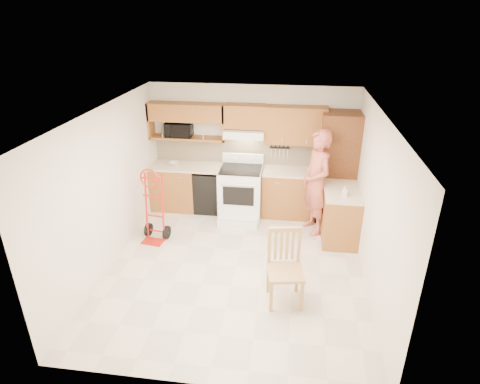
% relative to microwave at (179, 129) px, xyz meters
% --- Properties ---
extents(floor, '(4.00, 4.50, 0.02)m').
position_rel_microwave_xyz_m(floor, '(1.42, -2.08, -1.64)').
color(floor, beige).
rests_on(floor, ground).
extents(ceiling, '(4.00, 4.50, 0.02)m').
position_rel_microwave_xyz_m(ceiling, '(1.42, -2.08, 0.88)').
color(ceiling, white).
rests_on(ceiling, ground).
extents(wall_back, '(4.00, 0.02, 2.50)m').
position_rel_microwave_xyz_m(wall_back, '(1.42, 0.17, -0.38)').
color(wall_back, silver).
rests_on(wall_back, ground).
extents(wall_front, '(4.00, 0.02, 2.50)m').
position_rel_microwave_xyz_m(wall_front, '(1.42, -4.34, -0.38)').
color(wall_front, silver).
rests_on(wall_front, ground).
extents(wall_left, '(0.02, 4.50, 2.50)m').
position_rel_microwave_xyz_m(wall_left, '(-0.59, -2.08, -0.38)').
color(wall_left, silver).
rests_on(wall_left, ground).
extents(wall_right, '(0.02, 4.50, 2.50)m').
position_rel_microwave_xyz_m(wall_right, '(3.43, -2.08, -0.38)').
color(wall_right, silver).
rests_on(wall_right, ground).
extents(backsplash, '(3.92, 0.03, 0.55)m').
position_rel_microwave_xyz_m(backsplash, '(1.42, 0.15, -0.43)').
color(backsplash, beige).
rests_on(backsplash, wall_back).
extents(lower_cab_left, '(0.90, 0.60, 0.90)m').
position_rel_microwave_xyz_m(lower_cab_left, '(-0.13, -0.14, -1.18)').
color(lower_cab_left, brown).
rests_on(lower_cab_left, ground).
extents(dishwasher, '(0.60, 0.60, 0.85)m').
position_rel_microwave_xyz_m(dishwasher, '(0.62, -0.14, -1.21)').
color(dishwasher, black).
rests_on(dishwasher, ground).
extents(lower_cab_right, '(1.14, 0.60, 0.90)m').
position_rel_microwave_xyz_m(lower_cab_right, '(2.25, -0.14, -1.18)').
color(lower_cab_right, brown).
rests_on(lower_cab_right, ground).
extents(countertop_left, '(1.50, 0.63, 0.04)m').
position_rel_microwave_xyz_m(countertop_left, '(0.17, -0.13, -0.71)').
color(countertop_left, beige).
rests_on(countertop_left, lower_cab_left).
extents(countertop_right, '(1.14, 0.63, 0.04)m').
position_rel_microwave_xyz_m(countertop_right, '(2.25, -0.13, -0.71)').
color(countertop_right, beige).
rests_on(countertop_right, lower_cab_right).
extents(cab_return_right, '(0.60, 1.00, 0.90)m').
position_rel_microwave_xyz_m(cab_return_right, '(3.12, -0.94, -1.18)').
color(cab_return_right, brown).
rests_on(cab_return_right, ground).
extents(countertop_return, '(0.63, 1.00, 0.04)m').
position_rel_microwave_xyz_m(countertop_return, '(3.12, -0.94, -0.71)').
color(countertop_return, beige).
rests_on(countertop_return, cab_return_right).
extents(pantry_tall, '(0.70, 0.60, 2.10)m').
position_rel_microwave_xyz_m(pantry_tall, '(3.07, -0.14, -0.58)').
color(pantry_tall, brown).
rests_on(pantry_tall, ground).
extents(upper_cab_left, '(1.50, 0.33, 0.34)m').
position_rel_microwave_xyz_m(upper_cab_left, '(0.17, 0.00, 0.35)').
color(upper_cab_left, brown).
rests_on(upper_cab_left, wall_back).
extents(upper_shelf_mw, '(1.50, 0.33, 0.04)m').
position_rel_microwave_xyz_m(upper_shelf_mw, '(0.17, 0.00, -0.16)').
color(upper_shelf_mw, brown).
rests_on(upper_shelf_mw, wall_back).
extents(upper_cab_center, '(0.76, 0.33, 0.44)m').
position_rel_microwave_xyz_m(upper_cab_center, '(1.30, 0.00, 0.31)').
color(upper_cab_center, brown).
rests_on(upper_cab_center, wall_back).
extents(upper_cab_right, '(1.14, 0.33, 0.70)m').
position_rel_microwave_xyz_m(upper_cab_right, '(2.25, 0.00, 0.17)').
color(upper_cab_right, brown).
rests_on(upper_cab_right, wall_back).
extents(range_hood, '(0.76, 0.46, 0.14)m').
position_rel_microwave_xyz_m(range_hood, '(1.30, -0.06, -0.00)').
color(range_hood, white).
rests_on(range_hood, wall_back).
extents(knife_strip, '(0.40, 0.05, 0.29)m').
position_rel_microwave_xyz_m(knife_strip, '(1.97, 0.12, -0.39)').
color(knife_strip, black).
rests_on(knife_strip, backsplash).
extents(microwave, '(0.53, 0.36, 0.29)m').
position_rel_microwave_xyz_m(microwave, '(0.00, 0.00, 0.00)').
color(microwave, black).
rests_on(microwave, upper_shelf_mw).
extents(range, '(0.81, 1.07, 1.20)m').
position_rel_microwave_xyz_m(range, '(1.26, -0.39, -1.04)').
color(range, white).
rests_on(range, ground).
extents(person, '(0.71, 0.83, 1.94)m').
position_rel_microwave_xyz_m(person, '(2.67, -0.74, -0.66)').
color(person, '#BD5747').
rests_on(person, ground).
extents(hand_truck, '(0.55, 0.51, 1.23)m').
position_rel_microwave_xyz_m(hand_truck, '(-0.14, -1.45, -1.02)').
color(hand_truck, red).
rests_on(hand_truck, ground).
extents(dining_chair, '(0.56, 0.60, 1.07)m').
position_rel_microwave_xyz_m(dining_chair, '(2.21, -2.80, -1.10)').
color(dining_chair, '#B57B47').
rests_on(dining_chair, ground).
extents(soap_bottle, '(0.10, 0.10, 0.19)m').
position_rel_microwave_xyz_m(soap_bottle, '(3.12, -1.15, -0.60)').
color(soap_bottle, white).
rests_on(soap_bottle, countertop_return).
extents(bowl, '(0.26, 0.26, 0.05)m').
position_rel_microwave_xyz_m(bowl, '(-0.11, -0.14, -0.67)').
color(bowl, white).
rests_on(bowl, countertop_left).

